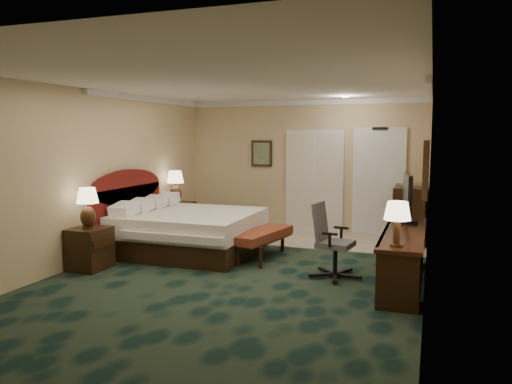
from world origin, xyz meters
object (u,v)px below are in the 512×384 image
(tv, at_px, (407,198))
(desk_chair, at_px, (336,241))
(bed_bench, at_px, (261,244))
(nightstand_near, at_px, (90,248))
(minibar, at_px, (409,214))
(lamp_far, at_px, (175,187))
(desk, at_px, (403,257))
(bed, at_px, (190,232))
(nightstand_far, at_px, (178,219))
(lamp_near, at_px, (88,208))

(tv, distance_m, desk_chair, 1.31)
(bed_bench, distance_m, tv, 2.39)
(nightstand_near, distance_m, minibar, 5.65)
(lamp_far, height_order, tv, tv)
(minibar, bearing_deg, desk_chair, -107.51)
(desk, bearing_deg, bed, 169.51)
(lamp_far, xyz_separation_m, tv, (4.47, -1.16, 0.10))
(bed_bench, relative_size, tv, 1.47)
(desk_chair, bearing_deg, bed_bench, 160.77)
(bed, xyz_separation_m, nightstand_far, (-0.91, 1.26, -0.02))
(tv, height_order, desk_chair, tv)
(lamp_near, distance_m, bed_bench, 2.74)
(tv, xyz_separation_m, minibar, (-0.04, 1.98, -0.54))
(nightstand_far, relative_size, lamp_far, 1.03)
(lamp_near, distance_m, minibar, 5.66)
(lamp_near, height_order, lamp_far, lamp_far)
(nightstand_near, distance_m, tv, 4.76)
(bed, xyz_separation_m, bed_bench, (1.29, -0.02, -0.11))
(nightstand_near, distance_m, bed_bench, 2.65)
(tv, bearing_deg, lamp_near, -167.67)
(bed_bench, bearing_deg, nightstand_near, -135.57)
(lamp_far, bearing_deg, desk_chair, -28.46)
(bed_bench, relative_size, desk, 0.55)
(nightstand_far, height_order, desk, desk)
(bed, relative_size, bed_bench, 1.60)
(bed, bearing_deg, desk_chair, -15.05)
(bed_bench, xyz_separation_m, tv, (2.23, 0.09, 0.84))
(lamp_near, bearing_deg, desk, 10.81)
(bed_bench, height_order, desk_chair, desk_chair)
(lamp_far, xyz_separation_m, desk_chair, (3.56, -1.93, -0.44))
(lamp_far, relative_size, bed_bench, 0.47)
(nightstand_near, height_order, lamp_near, lamp_near)
(lamp_far, distance_m, desk, 4.89)
(nightstand_far, xyz_separation_m, tv, (4.43, -1.19, 0.75))
(nightstand_near, distance_m, desk_chair, 3.62)
(lamp_near, xyz_separation_m, desk_chair, (3.52, 0.80, -0.40))
(lamp_far, relative_size, desk, 0.26)
(nightstand_far, height_order, lamp_far, lamp_far)
(minibar, bearing_deg, nightstand_near, -141.31)
(nightstand_near, xyz_separation_m, lamp_far, (-0.03, 2.70, 0.66))
(tv, bearing_deg, desk_chair, -146.73)
(desk, height_order, minibar, minibar)
(bed, relative_size, nightstand_near, 3.49)
(lamp_near, relative_size, tv, 0.65)
(lamp_far, bearing_deg, bed_bench, -29.14)
(minibar, bearing_deg, lamp_far, -169.46)
(nightstand_far, distance_m, lamp_far, 0.65)
(lamp_far, height_order, desk, lamp_far)
(lamp_near, distance_m, desk_chair, 3.63)
(bed, height_order, lamp_far, lamp_far)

